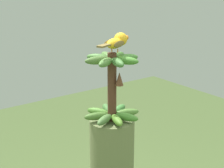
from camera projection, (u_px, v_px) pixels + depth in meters
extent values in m
cylinder|color=#4C2D1E|center=(112.00, 87.00, 1.69)|extent=(0.04, 0.04, 0.32)
ellipsoid|color=#4B7E2C|center=(98.00, 112.00, 1.76)|extent=(0.08, 0.12, 0.04)
ellipsoid|color=#456C2B|center=(97.00, 116.00, 1.70)|extent=(0.12, 0.07, 0.04)
ellipsoid|color=#496F37|center=(104.00, 120.00, 1.66)|extent=(0.12, 0.08, 0.04)
ellipsoid|color=#507E29|center=(117.00, 120.00, 1.66)|extent=(0.07, 0.12, 0.04)
ellipsoid|color=#427D2B|center=(126.00, 117.00, 1.69)|extent=(0.08, 0.12, 0.04)
ellipsoid|color=#507C33|center=(127.00, 113.00, 1.75)|extent=(0.12, 0.07, 0.04)
ellipsoid|color=#407E37|center=(119.00, 109.00, 1.79)|extent=(0.12, 0.08, 0.04)
ellipsoid|color=#3E6E32|center=(107.00, 109.00, 1.79)|extent=(0.07, 0.12, 0.04)
ellipsoid|color=#4A7233|center=(107.00, 56.00, 1.71)|extent=(0.07, 0.12, 0.04)
ellipsoid|color=#437231|center=(98.00, 58.00, 1.68)|extent=(0.09, 0.12, 0.04)
ellipsoid|color=#476B2F|center=(98.00, 60.00, 1.63)|extent=(0.12, 0.07, 0.04)
ellipsoid|color=#4D7937|center=(106.00, 62.00, 1.59)|extent=(0.12, 0.09, 0.04)
ellipsoid|color=#3F7033|center=(118.00, 62.00, 1.59)|extent=(0.07, 0.12, 0.04)
ellipsoid|color=#417D2B|center=(126.00, 61.00, 1.62)|extent=(0.09, 0.12, 0.04)
ellipsoid|color=#40772E|center=(126.00, 58.00, 1.67)|extent=(0.12, 0.07, 0.04)
ellipsoid|color=#437632|center=(118.00, 56.00, 1.71)|extent=(0.12, 0.09, 0.04)
cone|color=brown|center=(119.00, 79.00, 1.65)|extent=(0.04, 0.04, 0.06)
cylinder|color=#C68933|center=(118.00, 51.00, 1.65)|extent=(0.00, 0.01, 0.02)
cylinder|color=#C68933|center=(112.00, 50.00, 1.66)|extent=(0.00, 0.00, 0.02)
ellipsoid|color=gold|center=(115.00, 43.00, 1.65)|extent=(0.12, 0.08, 0.05)
ellipsoid|color=brown|center=(119.00, 44.00, 1.63)|extent=(0.08, 0.03, 0.03)
ellipsoid|color=brown|center=(109.00, 43.00, 1.66)|extent=(0.08, 0.03, 0.03)
cube|color=brown|center=(104.00, 46.00, 1.58)|extent=(0.07, 0.05, 0.01)
sphere|color=gold|center=(121.00, 39.00, 1.68)|extent=(0.06, 0.06, 0.06)
sphere|color=black|center=(117.00, 37.00, 1.70)|extent=(0.01, 0.01, 0.01)
cone|color=orange|center=(125.00, 38.00, 1.71)|extent=(0.03, 0.03, 0.02)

